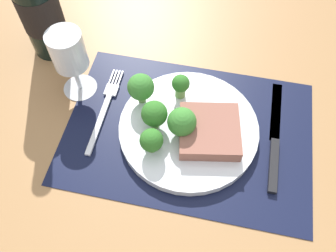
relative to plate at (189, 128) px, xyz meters
The scene contains 13 objects.
ground_plane 2.60cm from the plate, ahead, with size 140.00×110.00×3.00cm, color #996D42.
placemat 0.95cm from the plate, ahead, with size 43.67×30.27×0.30cm, color black.
plate is the anchor object (origin of this frame).
steak 4.35cm from the plate, 15.93° to the right, with size 10.13×10.13×2.55cm, color #8C5647.
broccoli_center 7.35cm from the plate, 169.97° to the right, with size 4.48×4.48×5.91cm.
broccoli_near_steak 7.89cm from the plate, 113.46° to the left, with size 3.22×3.22×5.07cm.
broccoli_near_fork 4.56cm from the plate, 124.58° to the right, with size 4.90×4.90×5.92cm.
broccoli_front_edge 8.60cm from the plate, 132.64° to the right, with size 3.92×3.92×4.97cm.
broccoli_back_left 11.08cm from the plate, 158.18° to the left, with size 4.77×4.77×6.32cm.
fork 16.11cm from the plate, behind, with size 2.40×19.20×0.50cm.
knife 15.24cm from the plate, ahead, with size 1.80×23.00×0.80cm.
wine_bottle 35.99cm from the plate, 155.10° to the left, with size 7.86×7.86×29.72cm.
wine_glass 24.37cm from the plate, 166.34° to the left, with size 6.46×6.46×13.86cm.
Camera 1 is at (3.01, -32.09, 54.31)cm, focal length 37.49 mm.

